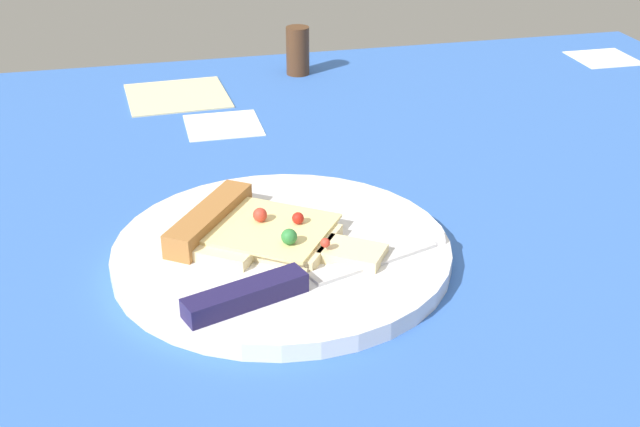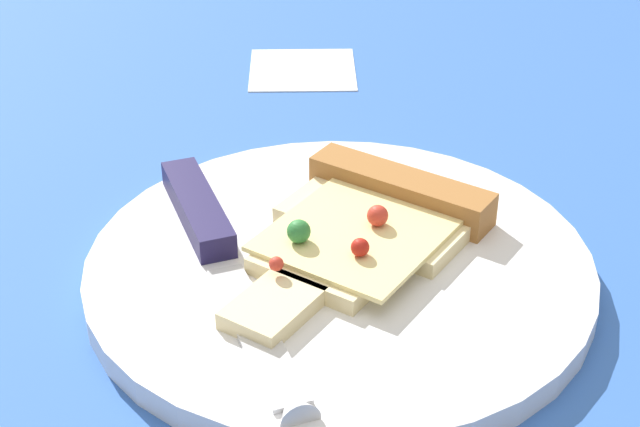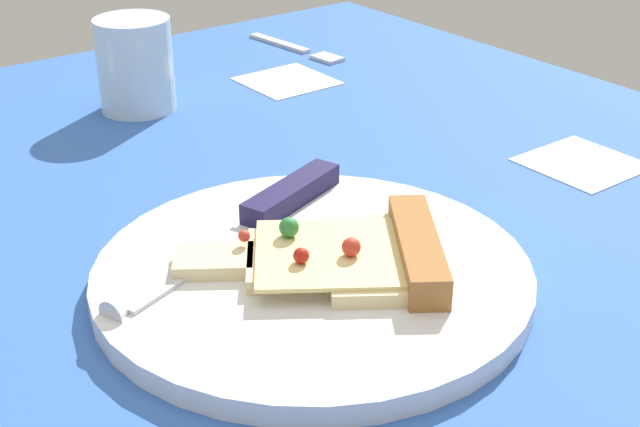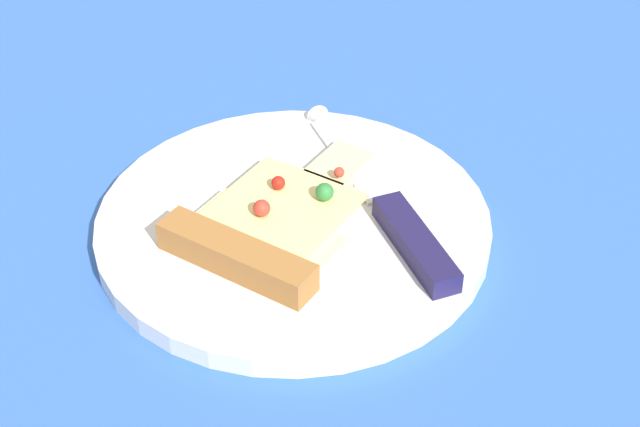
# 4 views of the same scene
# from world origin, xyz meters

# --- Properties ---
(ground_plane) EXTENTS (1.21, 1.21, 0.03)m
(ground_plane) POSITION_xyz_m (0.00, 0.00, -0.01)
(ground_plane) COLOR #3360B7
(ground_plane) RESTS_ON ground
(plate) EXTENTS (0.29, 0.29, 0.02)m
(plate) POSITION_xyz_m (-0.01, 0.09, 0.01)
(plate) COLOR silver
(plate) RESTS_ON ground_plane
(pizza_slice) EXTENTS (0.16, 0.19, 0.03)m
(pizza_slice) POSITION_xyz_m (0.00, 0.11, 0.02)
(pizza_slice) COLOR beige
(pizza_slice) RESTS_ON plate
(knife) EXTENTS (0.10, 0.23, 0.02)m
(knife) POSITION_xyz_m (-0.08, 0.10, 0.02)
(knife) COLOR silver
(knife) RESTS_ON plate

